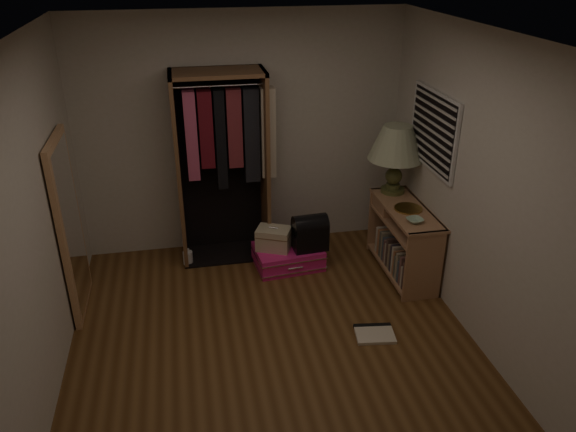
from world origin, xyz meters
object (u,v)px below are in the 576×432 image
object	(u,v)px
open_wardrobe	(226,150)
pink_suitcase	(288,256)
floor_mirror	(70,227)
train_case	(274,239)
console_bookshelf	(403,237)
table_lamp	(397,144)
white_jug	(188,257)
black_bag	(310,232)

from	to	relation	value
open_wardrobe	pink_suitcase	xyz separation A→B (m)	(0.58, -0.41, -1.11)
open_wardrobe	floor_mirror	size ratio (longest dim) A/B	1.21
floor_mirror	train_case	bearing A→B (deg)	10.76
open_wardrobe	console_bookshelf	bearing A→B (deg)	-23.09
train_case	table_lamp	xyz separation A→B (m)	(1.31, 0.05, 0.95)
console_bookshelf	pink_suitcase	bearing A→B (deg)	163.90
white_jug	train_case	bearing A→B (deg)	-14.33
pink_suitcase	train_case	xyz separation A→B (m)	(-0.15, 0.01, 0.23)
pink_suitcase	train_case	distance (m)	0.28
black_bag	white_jug	bearing A→B (deg)	162.56
black_bag	white_jug	world-z (taller)	black_bag
console_bookshelf	table_lamp	xyz separation A→B (m)	(0.00, 0.39, 0.89)
train_case	white_jug	distance (m)	0.98
floor_mirror	table_lamp	world-z (taller)	floor_mirror
console_bookshelf	black_bag	distance (m)	0.97
pink_suitcase	table_lamp	bearing A→B (deg)	-3.08
console_bookshelf	floor_mirror	distance (m)	3.27
open_wardrobe	train_case	world-z (taller)	open_wardrobe
floor_mirror	black_bag	distance (m)	2.37
train_case	pink_suitcase	bearing A→B (deg)	21.73
console_bookshelf	floor_mirror	bearing A→B (deg)	-179.52
open_wardrobe	table_lamp	size ratio (longest dim) A/B	2.63
floor_mirror	table_lamp	size ratio (longest dim) A/B	2.18
black_bag	white_jug	size ratio (longest dim) A/B	2.14
floor_mirror	table_lamp	distance (m)	3.30
console_bookshelf	black_bag	world-z (taller)	console_bookshelf
console_bookshelf	black_bag	size ratio (longest dim) A/B	2.85
console_bookshelf	train_case	world-z (taller)	console_bookshelf
console_bookshelf	table_lamp	size ratio (longest dim) A/B	1.44
table_lamp	white_jug	xyz separation A→B (m)	(-2.23, 0.18, -1.21)
train_case	black_bag	bearing A→B (deg)	13.68
black_bag	table_lamp	bearing A→B (deg)	2.97
train_case	black_bag	world-z (taller)	black_bag
black_bag	console_bookshelf	bearing A→B (deg)	-20.54
open_wardrobe	floor_mirror	distance (m)	1.72
floor_mirror	black_bag	size ratio (longest dim) A/B	4.33
white_jug	pink_suitcase	bearing A→B (deg)	-12.62
pink_suitcase	table_lamp	xyz separation A→B (m)	(1.16, 0.06, 1.18)
train_case	black_bag	xyz separation A→B (m)	(0.38, -0.07, 0.08)
pink_suitcase	white_jug	bearing A→B (deg)	161.49
table_lamp	white_jug	size ratio (longest dim) A/B	4.26
console_bookshelf	black_bag	bearing A→B (deg)	163.77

